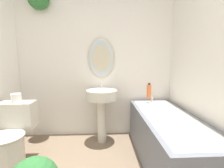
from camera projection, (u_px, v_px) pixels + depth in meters
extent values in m
cube|color=silver|center=(97.00, 60.00, 2.52)|extent=(2.46, 0.06, 2.40)
ellipsoid|color=beige|center=(101.00, 58.00, 2.48)|extent=(0.40, 0.02, 0.60)
ellipsoid|color=silver|center=(101.00, 58.00, 2.47)|extent=(0.36, 0.01, 0.56)
cylinder|color=beige|center=(6.00, 156.00, 1.69)|extent=(0.35, 0.35, 0.40)
cylinder|color=#B1ADA0|center=(5.00, 137.00, 1.66)|extent=(0.38, 0.38, 0.02)
cube|color=beige|center=(18.00, 115.00, 1.91)|extent=(0.39, 0.21, 0.31)
cylinder|color=beige|center=(102.00, 121.00, 2.37)|extent=(0.13, 0.13, 0.64)
cylinder|color=beige|center=(102.00, 95.00, 2.31)|extent=(0.44, 0.44, 0.14)
cylinder|color=silver|center=(102.00, 85.00, 2.41)|extent=(0.02, 0.02, 0.10)
cube|color=slate|center=(168.00, 140.00, 1.87)|extent=(0.62, 1.53, 0.56)
cube|color=beige|center=(169.00, 118.00, 1.83)|extent=(0.52, 1.43, 0.04)
cylinder|color=silver|center=(152.00, 99.00, 2.48)|extent=(0.04, 0.04, 0.08)
cylinder|color=#DB6633|center=(149.00, 91.00, 2.40)|extent=(0.07, 0.07, 0.20)
cylinder|color=black|center=(149.00, 84.00, 2.39)|extent=(0.04, 0.04, 0.02)
cylinder|color=white|center=(16.00, 98.00, 1.89)|extent=(0.11, 0.11, 0.10)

